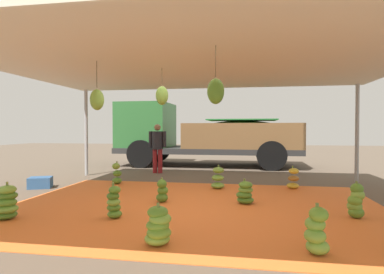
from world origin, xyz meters
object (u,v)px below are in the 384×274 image
(banana_bunch_6, at_px, (114,203))
(worker_0, at_px, (158,145))
(banana_bunch_9, at_px, (158,227))
(cargo_truck_main, at_px, (200,134))
(banana_bunch_1, at_px, (245,193))
(banana_bunch_5, at_px, (317,232))
(banana_bunch_8, at_px, (117,174))
(banana_bunch_0, at_px, (218,179))
(banana_bunch_10, at_px, (7,203))
(banana_bunch_7, at_px, (356,202))
(crate_0, at_px, (40,183))
(banana_bunch_3, at_px, (162,191))
(banana_bunch_4, at_px, (293,179))

(banana_bunch_6, relative_size, worker_0, 0.36)
(banana_bunch_9, bearing_deg, cargo_truck_main, 94.50)
(banana_bunch_1, bearing_deg, banana_bunch_5, -71.40)
(banana_bunch_8, height_order, worker_0, worker_0)
(banana_bunch_0, height_order, banana_bunch_9, banana_bunch_0)
(banana_bunch_9, bearing_deg, banana_bunch_6, 134.82)
(banana_bunch_6, bearing_deg, banana_bunch_10, -167.84)
(banana_bunch_6, bearing_deg, banana_bunch_7, 9.22)
(banana_bunch_5, relative_size, banana_bunch_6, 1.02)
(cargo_truck_main, bearing_deg, banana_bunch_8, -108.62)
(banana_bunch_1, height_order, banana_bunch_5, banana_bunch_5)
(banana_bunch_0, relative_size, banana_bunch_10, 0.96)
(banana_bunch_9, bearing_deg, banana_bunch_5, -0.13)
(banana_bunch_1, xyz_separation_m, crate_0, (-4.78, 0.86, -0.08))
(banana_bunch_3, xyz_separation_m, worker_0, (-1.18, 3.91, 0.69))
(cargo_truck_main, bearing_deg, banana_bunch_10, -103.89)
(banana_bunch_8, bearing_deg, cargo_truck_main, 71.38)
(banana_bunch_1, bearing_deg, cargo_truck_main, 105.50)
(banana_bunch_0, distance_m, banana_bunch_7, 3.12)
(banana_bunch_8, distance_m, banana_bunch_9, 4.47)
(banana_bunch_0, xyz_separation_m, banana_bunch_4, (1.73, 0.27, -0.01))
(banana_bunch_7, height_order, worker_0, worker_0)
(banana_bunch_0, height_order, banana_bunch_6, banana_bunch_6)
(banana_bunch_6, distance_m, banana_bunch_7, 3.76)
(banana_bunch_7, height_order, banana_bunch_9, banana_bunch_7)
(banana_bunch_1, bearing_deg, banana_bunch_10, -155.67)
(worker_0, bearing_deg, banana_bunch_8, -102.30)
(banana_bunch_7, bearing_deg, banana_bunch_6, -170.78)
(banana_bunch_0, relative_size, cargo_truck_main, 0.08)
(cargo_truck_main, relative_size, crate_0, 13.67)
(banana_bunch_3, height_order, banana_bunch_5, banana_bunch_5)
(banana_bunch_0, distance_m, banana_bunch_1, 1.53)
(crate_0, bearing_deg, banana_bunch_1, -10.18)
(banana_bunch_10, xyz_separation_m, worker_0, (0.88, 5.41, 0.65))
(banana_bunch_3, bearing_deg, banana_bunch_6, -112.12)
(banana_bunch_0, distance_m, banana_bunch_3, 1.79)
(banana_bunch_0, relative_size, banana_bunch_9, 1.10)
(banana_bunch_8, relative_size, banana_bunch_10, 0.98)
(banana_bunch_4, xyz_separation_m, worker_0, (-3.83, 2.11, 0.67))
(banana_bunch_9, xyz_separation_m, cargo_truck_main, (-0.66, 8.38, 0.97))
(banana_bunch_4, relative_size, worker_0, 0.35)
(banana_bunch_6, relative_size, banana_bunch_9, 1.11)
(worker_0, distance_m, crate_0, 3.65)
(banana_bunch_8, distance_m, worker_0, 2.29)
(worker_0, bearing_deg, banana_bunch_5, -60.05)
(banana_bunch_6, xyz_separation_m, banana_bunch_10, (-1.58, -0.34, 0.01))
(banana_bunch_9, height_order, cargo_truck_main, cargo_truck_main)
(banana_bunch_6, bearing_deg, banana_bunch_4, 43.40)
(banana_bunch_4, bearing_deg, worker_0, 151.13)
(banana_bunch_8, height_order, cargo_truck_main, cargo_truck_main)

